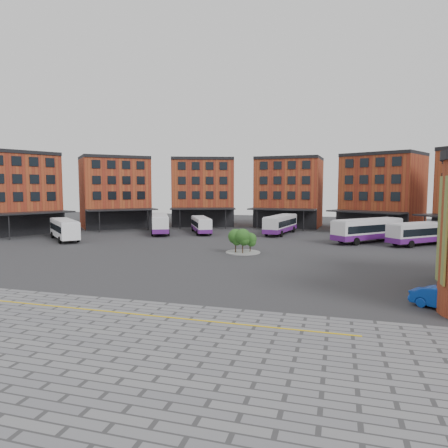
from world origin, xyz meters
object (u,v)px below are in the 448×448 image
(bus_b, at_px, (160,223))
(bus_c, at_px, (201,225))
(tree_island, at_px, (242,239))
(blue_car, at_px, (446,299))
(bus_f, at_px, (422,233))
(bus_a, at_px, (64,228))
(bus_d, at_px, (281,224))
(bus_e, at_px, (368,230))

(bus_b, distance_m, bus_c, 7.41)
(tree_island, bearing_deg, blue_car, -45.28)
(bus_f, distance_m, blue_car, 33.37)
(bus_a, relative_size, bus_d, 0.84)
(tree_island, xyz_separation_m, bus_e, (15.80, 15.05, 0.15))
(bus_c, xyz_separation_m, bus_e, (28.10, -4.35, 0.35))
(bus_e, bearing_deg, bus_a, -123.49)
(bus_a, height_order, bus_b, bus_b)
(tree_island, bearing_deg, bus_f, 31.63)
(bus_b, height_order, blue_car, bus_b)
(bus_b, xyz_separation_m, bus_e, (35.12, -1.99, 0.09))
(bus_c, bearing_deg, blue_car, -78.47)
(blue_car, bearing_deg, bus_c, 72.09)
(tree_island, relative_size, bus_d, 0.36)
(bus_d, distance_m, blue_car, 44.32)
(bus_b, height_order, bus_f, bus_b)
(bus_f, bearing_deg, tree_island, -100.17)
(tree_island, bearing_deg, bus_e, 43.61)
(bus_a, height_order, blue_car, bus_a)
(blue_car, bearing_deg, tree_island, 77.81)
(bus_a, bearing_deg, bus_e, -34.38)
(bus_c, distance_m, bus_e, 28.44)
(bus_c, relative_size, bus_f, 0.98)
(bus_b, height_order, bus_d, bus_b)
(bus_f, bearing_deg, bus_e, -138.48)
(bus_b, relative_size, bus_c, 1.17)
(tree_island, distance_m, blue_car, 26.57)
(bus_a, relative_size, bus_e, 0.91)
(bus_d, distance_m, bus_e, 15.77)
(bus_a, relative_size, bus_c, 0.99)
(tree_island, height_order, bus_d, bus_d)
(bus_f, bearing_deg, bus_d, -151.94)
(bus_f, bearing_deg, bus_c, -140.16)
(bus_d, bearing_deg, bus_c, -160.16)
(bus_c, xyz_separation_m, blue_car, (30.98, -38.26, -0.84))
(bus_b, bearing_deg, bus_d, -12.85)
(bus_a, bearing_deg, bus_d, -18.29)
(bus_e, height_order, blue_car, bus_e)
(bus_d, relative_size, blue_car, 2.70)
(bus_e, relative_size, blue_car, 2.48)
(bus_a, xyz_separation_m, bus_f, (52.90, 9.65, -0.14))
(bus_d, height_order, bus_f, bus_d)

